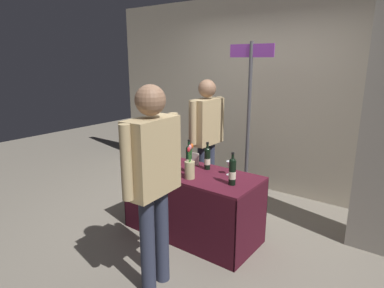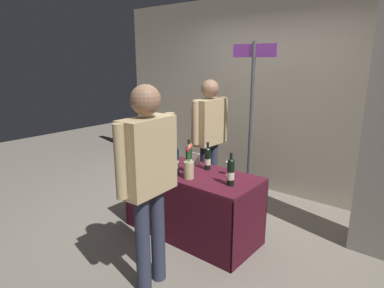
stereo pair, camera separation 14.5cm
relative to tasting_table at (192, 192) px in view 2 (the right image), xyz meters
name	(u,v)px [view 2 (the right image)]	position (x,y,z in m)	size (l,w,h in m)	color
ground_plane	(192,233)	(0.00, 0.00, -0.50)	(12.00, 12.00, 0.00)	gray
back_partition	(271,96)	(0.00, 1.76, 0.88)	(5.52, 0.12, 2.74)	#B2A893
tasting_table	(192,192)	(0.00, 0.00, 0.00)	(1.44, 0.65, 0.73)	#4C1423
featured_wine_bottle	(175,160)	(-0.09, -0.16, 0.38)	(0.08, 0.08, 0.36)	#192333
display_bottle_0	(189,159)	(-0.01, -0.04, 0.38)	(0.07, 0.07, 0.35)	black
display_bottle_1	(208,158)	(0.09, 0.16, 0.36)	(0.07, 0.07, 0.30)	black
display_bottle_2	(161,155)	(-0.38, -0.07, 0.36)	(0.07, 0.07, 0.30)	#38230F
display_bottle_3	(231,172)	(0.52, -0.07, 0.37)	(0.07, 0.07, 0.32)	black
display_bottle_4	(174,157)	(-0.18, -0.08, 0.38)	(0.07, 0.07, 0.35)	#38230F
display_bottle_5	(161,147)	(-0.56, 0.10, 0.38)	(0.07, 0.07, 0.34)	black
wine_glass_near_vendor	(230,165)	(0.37, 0.15, 0.34)	(0.08, 0.08, 0.15)	silver
wine_glass_mid	(151,153)	(-0.61, 0.00, 0.32)	(0.07, 0.07, 0.13)	silver
flower_vase	(189,168)	(0.10, -0.17, 0.34)	(0.10, 0.10, 0.35)	tan
brochure_stand	(195,159)	(-0.12, 0.19, 0.30)	(0.13, 0.01, 0.14)	silver
vendor_presenter	(210,131)	(-0.35, 0.78, 0.49)	(0.22, 0.65, 1.63)	#2D3347
taster_foreground_right	(148,170)	(0.26, -0.87, 0.54)	(0.24, 0.64, 1.70)	#2D3347
booth_signpost	(251,113)	(0.19, 0.88, 0.77)	(0.55, 0.04, 2.07)	#47474C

